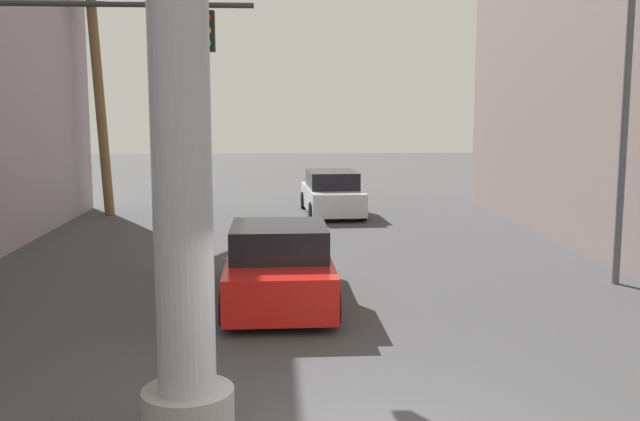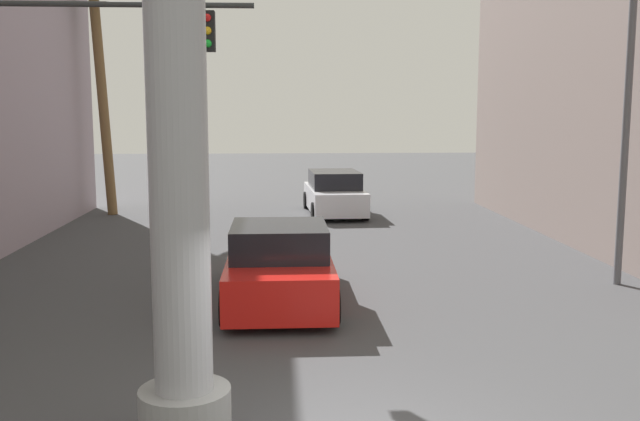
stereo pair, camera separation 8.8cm
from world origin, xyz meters
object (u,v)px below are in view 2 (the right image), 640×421
(street_lamp, at_px, (607,88))
(palm_tree_far_left, at_px, (101,74))
(car_far, at_px, (334,194))
(traffic_light_mast, at_px, (46,92))
(car_lead, at_px, (279,266))

(street_lamp, height_order, palm_tree_far_left, palm_tree_far_left)
(street_lamp, bearing_deg, car_far, 113.71)
(street_lamp, distance_m, palm_tree_far_left, 17.20)
(car_far, bearing_deg, palm_tree_far_left, 177.73)
(traffic_light_mast, relative_size, car_far, 1.21)
(palm_tree_far_left, bearing_deg, car_far, -2.27)
(car_lead, bearing_deg, car_far, 80.29)
(street_lamp, xyz_separation_m, traffic_light_mast, (-10.91, -1.61, -0.14))
(car_lead, bearing_deg, traffic_light_mast, -170.80)
(traffic_light_mast, relative_size, palm_tree_far_left, 0.69)
(car_lead, distance_m, car_far, 12.03)
(street_lamp, xyz_separation_m, car_lead, (-6.82, -0.94, -3.46))
(traffic_light_mast, distance_m, car_far, 14.31)
(traffic_light_mast, height_order, car_lead, traffic_light_mast)
(traffic_light_mast, xyz_separation_m, palm_tree_far_left, (-2.08, 12.84, 0.96))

